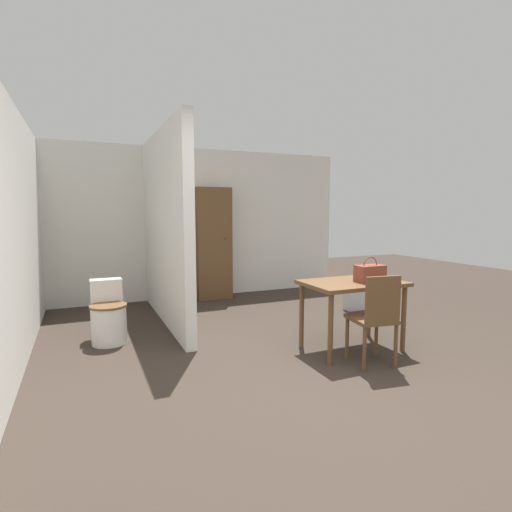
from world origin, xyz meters
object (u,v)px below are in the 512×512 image
Objects in this scene: dining_table at (353,290)px; toilet at (108,317)px; wooden_chair at (375,316)px; handbag at (370,273)px; wooden_cabinet at (212,244)px; space_heater at (355,295)px.

dining_table is 2.71m from toilet.
toilet is (-2.28, 1.75, -0.19)m from wooden_chair.
wooden_chair is 1.29× the size of toilet.
wooden_cabinet reaches higher than handbag.
wooden_chair is 2.88m from toilet.
dining_table reaches higher than toilet.
space_heater is (1.11, 1.39, -0.42)m from dining_table.
wooden_chair is 2.00× the size of space_heater.
dining_table is at bearing -28.82° from toilet.
toilet is at bearing -178.40° from space_heater.
dining_table is 1.50× the size of toilet.
wooden_cabinet reaches higher than toilet.
dining_table is 0.25m from handbag.
toilet is (-2.35, 1.29, -0.35)m from dining_table.
wooden_chair is 0.48× the size of wooden_cabinet.
space_heater is (1.19, 1.85, -0.26)m from wooden_chair.
toilet is at bearing -135.76° from wooden_cabinet.
dining_table is 1.17× the size of wooden_chair.
wooden_cabinet is 2.45m from space_heater.
wooden_chair is 2.91× the size of handbag.
wooden_cabinet is 4.19× the size of space_heater.
wooden_chair is at bearing -121.78° from handbag.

